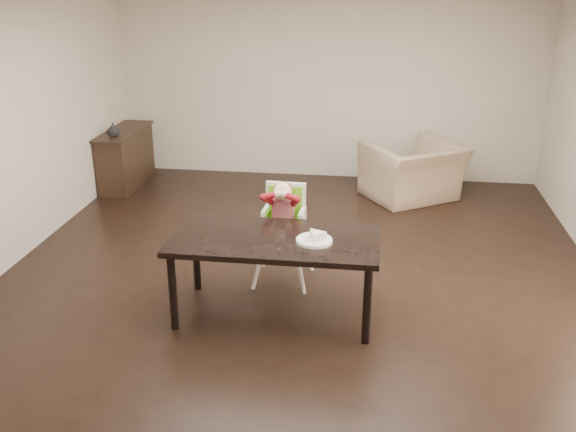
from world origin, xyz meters
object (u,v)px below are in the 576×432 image
Objects in this scene: dining_table at (275,246)px; armchair at (413,162)px; high_chair at (284,211)px; sideboard at (126,157)px.

armchair is at bearing 67.83° from dining_table.
dining_table is 0.70m from high_chair.
armchair is (1.36, 2.59, -0.22)m from high_chair.
dining_table is 1.75× the size of high_chair.
dining_table is 3.55m from armchair.
armchair reaches higher than sideboard.
high_chair reaches higher than sideboard.
dining_table is at bearing -85.50° from high_chair.
armchair is 4.00m from sideboard.
high_chair is 2.93m from armchair.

